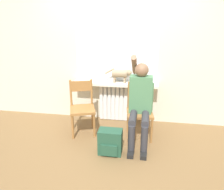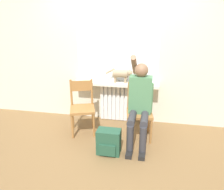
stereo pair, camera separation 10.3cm
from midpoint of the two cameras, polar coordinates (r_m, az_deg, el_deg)
The scene contains 10 objects.
ground_plane at distance 3.23m, azimuth -1.56°, elevation -15.14°, with size 12.00×12.00×0.00m, color brown.
wall_with_window at distance 3.91m, azimuth 2.24°, elevation 12.25°, with size 7.00×0.06×2.70m.
radiator at distance 4.07m, azimuth 1.89°, elevation -1.89°, with size 0.61×0.08×0.71m.
windowsill at distance 3.88m, azimuth 1.77°, elevation 2.96°, with size 1.51×0.25×0.05m.
window_glass at distance 3.87m, azimuth 2.17°, elevation 12.71°, with size 1.45×0.01×1.25m.
chair_left at distance 3.65m, azimuth -6.97°, elevation -2.99°, with size 0.50×0.50×0.88m.
chair_right at distance 3.49m, azimuth 7.99°, elevation -4.09°, with size 0.45×0.45×0.88m.
person at distance 3.30m, azimuth 8.14°, elevation -1.42°, with size 0.36×1.03×1.34m.
cat at distance 3.82m, azimuth 3.30°, elevation 5.54°, with size 0.48×0.14×0.26m.
backpack at distance 3.16m, azimuth 0.10°, elevation -12.19°, with size 0.33×0.23×0.36m.
Camera 2 is at (0.64, -2.59, 1.83)m, focal length 35.00 mm.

